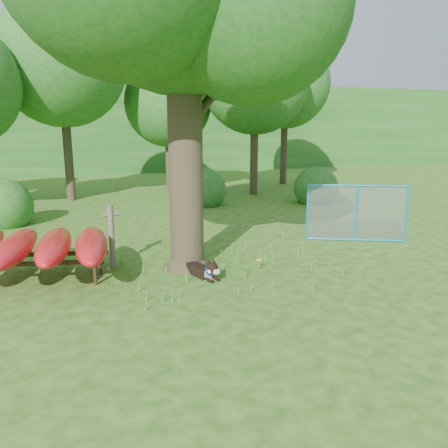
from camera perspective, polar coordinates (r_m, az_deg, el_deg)
name	(u,v)px	position (r m, az deg, el deg)	size (l,w,h in m)	color
ground	(234,287)	(8.62, 1.34, -8.25)	(80.00, 80.00, 0.00)	#265110
wooden_post	(111,234)	(9.97, -14.49, -1.32)	(0.38, 0.15, 1.40)	brown
kayak_rack	(35,247)	(9.49, -23.45, -2.74)	(3.05, 3.27, 0.95)	black
husky_dog	(204,270)	(9.10, -2.63, -6.01)	(0.52, 1.03, 0.47)	black
fence_section	(356,213)	(12.32, 16.90, 1.36)	(2.46, 1.18, 2.61)	teal
wildflower_clump	(259,261)	(9.60, 4.60, -4.78)	(0.12, 0.11, 0.26)	#4B8F2F
bg_tree_b	(61,62)	(19.72, -20.51, 19.26)	(5.20, 5.20, 8.22)	#32281B
bg_tree_c	(168,104)	(21.03, -7.33, 15.34)	(4.00, 4.00, 6.12)	#32281B
bg_tree_d	(255,80)	(20.23, 4.09, 18.29)	(4.80, 4.80, 7.50)	#32281B
bg_tree_e	(286,84)	(24.20, 8.07, 17.61)	(4.60, 4.60, 7.55)	#32281B
shrub_left	(6,225)	(15.52, -26.63, -0.16)	(1.80, 1.80, 1.80)	#205B1D
shrub_right	(315,203)	(18.38, 11.82, 2.72)	(1.80, 1.80, 1.80)	#205B1D
shrub_mid	(204,205)	(17.51, -2.69, 2.49)	(1.80, 1.80, 1.80)	#205B1D
wooded_hillside	(110,128)	(35.67, -14.72, 12.09)	(80.00, 12.00, 6.00)	#205B1D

